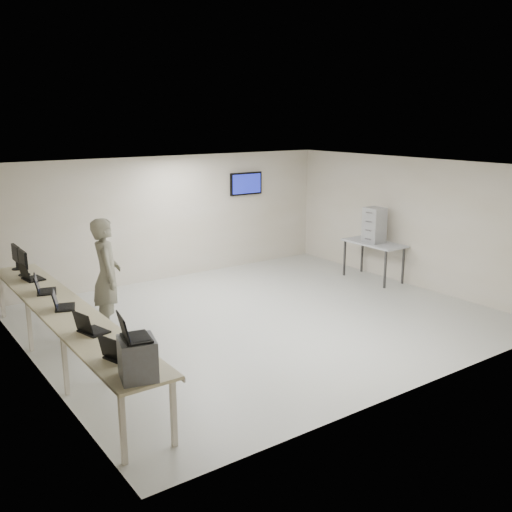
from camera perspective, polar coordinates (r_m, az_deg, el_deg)
room at (r=10.32m, az=0.61°, el=1.28°), size 8.01×7.01×2.81m
workbench at (r=8.87m, az=-18.55°, el=-5.47°), size 0.76×6.00×0.90m
equipment_box at (r=6.32m, az=-11.76°, el=-10.00°), size 0.47×0.51×0.45m
laptop_on_box at (r=6.18m, az=-12.40°, el=-7.56°), size 0.38×0.43×0.30m
laptop_0 at (r=6.86m, az=-13.68°, el=-9.47°), size 0.42×0.45×0.30m
laptop_1 at (r=7.76m, az=-16.35°, el=-6.88°), size 0.40×0.44×0.30m
laptop_2 at (r=8.84m, az=-18.95°, el=-4.55°), size 0.42×0.45×0.30m
laptop_3 at (r=9.72m, az=-20.58°, el=-3.03°), size 0.43×0.46×0.31m
laptop_4 at (r=10.56m, az=-21.71°, el=-1.83°), size 0.38×0.43×0.31m
monitor_near at (r=10.88m, az=-22.26°, el=-0.41°), size 0.20×0.45×0.45m
monitor_far at (r=11.35m, az=-22.86°, el=0.11°), size 0.20×0.46×0.45m
soldier at (r=10.03m, az=-14.68°, el=-1.95°), size 0.67×0.84×2.00m
side_table at (r=13.21m, az=11.71°, el=1.05°), size 0.68×1.46×0.87m
storage_bins at (r=13.10m, az=11.75°, el=3.04°), size 0.38×0.42×0.80m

